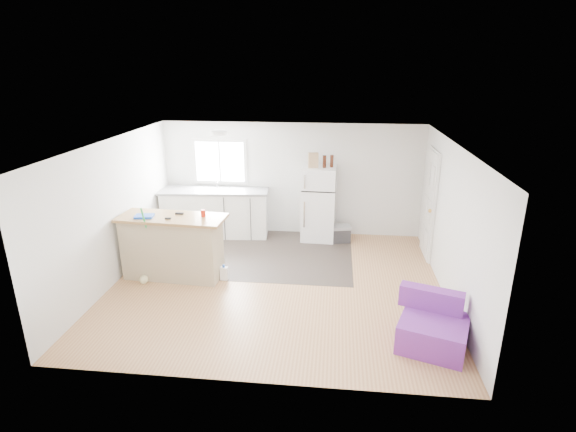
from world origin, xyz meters
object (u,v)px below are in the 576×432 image
at_px(peninsula, 173,246).
at_px(refrigerator, 319,204).
at_px(red_cup, 203,213).
at_px(cleaner_jug, 224,273).
at_px(cooler, 339,233).
at_px(bottle_right, 332,161).
at_px(mop, 146,270).
at_px(bottle_left, 324,162).
at_px(purple_seat, 433,328).
at_px(cardboard_box, 313,160).
at_px(kitchen_cabinets, 216,212).
at_px(blue_tray, 144,216).

height_order(peninsula, refrigerator, refrigerator).
bearing_deg(red_cup, cleaner_jug, -17.16).
relative_size(cooler, bottle_right, 2.08).
xyz_separation_m(mop, red_cup, (0.97, 0.34, 0.94)).
xyz_separation_m(cooler, bottle_left, (-0.34, 0.08, 1.50)).
bearing_deg(red_cup, peninsula, -174.65).
height_order(purple_seat, bottle_right, bottle_right).
xyz_separation_m(cooler, mop, (-3.27, -2.22, 0.05)).
relative_size(cardboard_box, bottle_right, 1.20).
relative_size(peninsula, purple_seat, 1.75).
height_order(peninsula, mop, mop).
xyz_separation_m(bottle_left, bottle_right, (0.15, 0.06, 0.00)).
bearing_deg(kitchen_cabinets, bottle_left, -6.05).
relative_size(refrigerator, mop, 1.13).
height_order(mop, red_cup, mop).
distance_m(refrigerator, cleaner_jug, 2.68).
height_order(refrigerator, purple_seat, refrigerator).
bearing_deg(red_cup, blue_tray, -171.99).
height_order(peninsula, bottle_right, bottle_right).
relative_size(blue_tray, bottle_right, 1.20).
distance_m(blue_tray, cardboard_box, 3.46).
height_order(kitchen_cabinets, red_cup, kitchen_cabinets).
height_order(mop, cardboard_box, cardboard_box).
bearing_deg(cooler, peninsula, -158.59).
height_order(peninsula, bottle_left, bottle_left).
relative_size(cooler, mop, 0.38).
bearing_deg(peninsula, cooler, 37.41).
xyz_separation_m(cooler, blue_tray, (-3.28, -2.02, 0.95)).
height_order(purple_seat, blue_tray, blue_tray).
relative_size(cleaner_jug, cardboard_box, 0.94).
xyz_separation_m(refrigerator, purple_seat, (1.68, -3.65, -0.53)).
xyz_separation_m(refrigerator, cooler, (0.44, -0.12, -0.60)).
relative_size(refrigerator, red_cup, 12.99).
bearing_deg(kitchen_cabinets, cleaner_jug, -77.00).
xyz_separation_m(peninsula, cooler, (2.87, 1.93, -0.38)).
distance_m(cooler, cardboard_box, 1.63).
bearing_deg(peninsula, blue_tray, -165.02).
bearing_deg(refrigerator, red_cup, -130.57).
distance_m(red_cup, cardboard_box, 2.65).
xyz_separation_m(kitchen_cabinets, bottle_right, (2.46, 0.02, 1.17)).
relative_size(kitchen_cabinets, red_cup, 19.46).
relative_size(purple_seat, blue_tray, 3.51).
bearing_deg(blue_tray, cleaner_jug, 1.52).
relative_size(cleaner_jug, red_cup, 2.36).
bearing_deg(cardboard_box, refrigerator, 29.80).
bearing_deg(kitchen_cabinets, red_cup, -85.08).
height_order(purple_seat, cleaner_jug, purple_seat).
distance_m(peninsula, refrigerator, 3.19).
bearing_deg(peninsula, red_cup, 8.75).
bearing_deg(cleaner_jug, bottle_left, 53.77).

